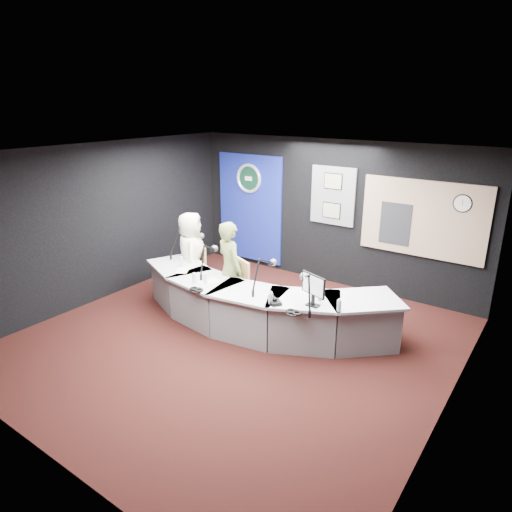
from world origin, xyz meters
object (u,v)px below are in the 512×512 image
Objects in this scene: armchair_left at (192,269)px; person_woman at (230,270)px; armchair_right at (230,289)px; person_man at (191,255)px; broadcast_desk at (255,305)px.

person_woman is at bearing 26.19° from armchair_left.
person_man is (-1.11, 0.25, 0.31)m from armchair_right.
person_man is at bearing 9.96° from person_woman.
armchair_right is 0.58× the size of person_woman.
armchair_left is at bearing -168.66° from armchair_right.
person_woman reaches higher than broadcast_desk.
armchair_right is (-0.57, 0.10, 0.10)m from broadcast_desk.
person_woman is (1.11, -0.25, 0.30)m from armchair_left.
person_man is 0.97× the size of person_woman.
armchair_right is at bearing 26.19° from armchair_left.
armchair_left is 1.09× the size of armchair_right.
broadcast_desk is 0.59m from armchair_right.
armchair_right is (1.11, -0.25, -0.04)m from armchair_left.
person_man reaches higher than armchair_left.
person_man is 1.14m from person_woman.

